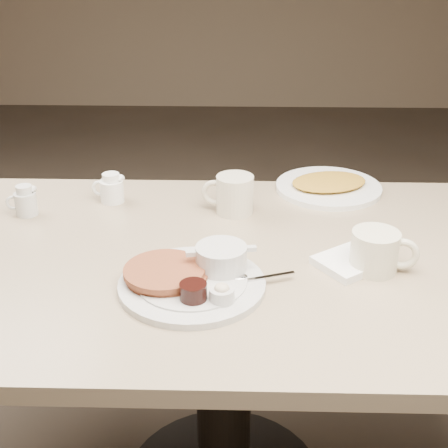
{
  "coord_description": "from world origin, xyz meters",
  "views": [
    {
      "loc": [
        0.03,
        -1.23,
        1.43
      ],
      "look_at": [
        0.0,
        0.02,
        0.82
      ],
      "focal_mm": 49.52,
      "sensor_mm": 36.0,
      "label": 1
    }
  ],
  "objects_px": {
    "hash_plate": "(329,186)",
    "creamer_left": "(25,202)",
    "diner_table": "(224,318)",
    "creamer_right": "(111,189)",
    "coffee_mug_near": "(377,251)",
    "coffee_mug_far": "(233,194)",
    "main_plate": "(194,276)"
  },
  "relations": [
    {
      "from": "hash_plate",
      "to": "creamer_left",
      "type": "bearing_deg",
      "value": -167.04
    },
    {
      "from": "diner_table",
      "to": "creamer_right",
      "type": "xyz_separation_m",
      "value": [
        -0.31,
        0.3,
        0.21
      ]
    },
    {
      "from": "creamer_left",
      "to": "creamer_right",
      "type": "height_order",
      "value": "same"
    },
    {
      "from": "coffee_mug_near",
      "to": "coffee_mug_far",
      "type": "distance_m",
      "value": 0.42
    },
    {
      "from": "diner_table",
      "to": "creamer_right",
      "type": "height_order",
      "value": "creamer_right"
    },
    {
      "from": "coffee_mug_near",
      "to": "main_plate",
      "type": "bearing_deg",
      "value": -169.19
    },
    {
      "from": "diner_table",
      "to": "creamer_right",
      "type": "relative_size",
      "value": 15.38
    },
    {
      "from": "creamer_left",
      "to": "hash_plate",
      "type": "relative_size",
      "value": 0.22
    },
    {
      "from": "coffee_mug_far",
      "to": "hash_plate",
      "type": "distance_m",
      "value": 0.31
    },
    {
      "from": "creamer_left",
      "to": "coffee_mug_near",
      "type": "bearing_deg",
      "value": -17.1
    },
    {
      "from": "coffee_mug_far",
      "to": "hash_plate",
      "type": "xyz_separation_m",
      "value": [
        0.27,
        0.16,
        -0.04
      ]
    },
    {
      "from": "diner_table",
      "to": "main_plate",
      "type": "distance_m",
      "value": 0.24
    },
    {
      "from": "creamer_right",
      "to": "hash_plate",
      "type": "relative_size",
      "value": 0.26
    },
    {
      "from": "hash_plate",
      "to": "diner_table",
      "type": "bearing_deg",
      "value": -126.16
    },
    {
      "from": "diner_table",
      "to": "hash_plate",
      "type": "distance_m",
      "value": 0.52
    },
    {
      "from": "diner_table",
      "to": "creamer_left",
      "type": "relative_size",
      "value": 18.22
    },
    {
      "from": "coffee_mug_far",
      "to": "creamer_left",
      "type": "distance_m",
      "value": 0.53
    },
    {
      "from": "main_plate",
      "to": "coffee_mug_far",
      "type": "distance_m",
      "value": 0.37
    },
    {
      "from": "main_plate",
      "to": "coffee_mug_near",
      "type": "distance_m",
      "value": 0.4
    },
    {
      "from": "creamer_right",
      "to": "coffee_mug_far",
      "type": "bearing_deg",
      "value": -10.43
    },
    {
      "from": "diner_table",
      "to": "coffee_mug_near",
      "type": "xyz_separation_m",
      "value": [
        0.33,
        -0.05,
        0.22
      ]
    },
    {
      "from": "main_plate",
      "to": "diner_table",
      "type": "bearing_deg",
      "value": 65.69
    },
    {
      "from": "creamer_left",
      "to": "main_plate",
      "type": "bearing_deg",
      "value": -36.15
    },
    {
      "from": "coffee_mug_near",
      "to": "coffee_mug_far",
      "type": "relative_size",
      "value": 1.07
    },
    {
      "from": "coffee_mug_far",
      "to": "diner_table",
      "type": "bearing_deg",
      "value": -94.51
    },
    {
      "from": "coffee_mug_far",
      "to": "creamer_right",
      "type": "relative_size",
      "value": 1.48
    },
    {
      "from": "main_plate",
      "to": "creamer_right",
      "type": "distance_m",
      "value": 0.49
    },
    {
      "from": "diner_table",
      "to": "creamer_right",
      "type": "bearing_deg",
      "value": 136.44
    },
    {
      "from": "coffee_mug_far",
      "to": "creamer_left",
      "type": "relative_size",
      "value": 1.76
    },
    {
      "from": "coffee_mug_far",
      "to": "hash_plate",
      "type": "relative_size",
      "value": 0.38
    },
    {
      "from": "coffee_mug_far",
      "to": "hash_plate",
      "type": "height_order",
      "value": "coffee_mug_far"
    },
    {
      "from": "diner_table",
      "to": "coffee_mug_near",
      "type": "distance_m",
      "value": 0.4
    }
  ]
}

